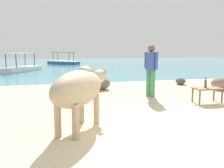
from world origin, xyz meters
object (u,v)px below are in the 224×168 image
object	(u,v)px
cow	(80,88)
boat_blue	(63,61)
person_standing	(151,67)
bottle	(206,83)
low_bench_table	(207,90)
boat_white	(21,67)

from	to	relation	value
cow	boat_blue	world-z (taller)	boat_blue
person_standing	bottle	bearing A→B (deg)	-73.48
cow	low_bench_table	size ratio (longest dim) A/B	2.49
cow	boat_blue	size ratio (longest dim) A/B	0.55
person_standing	boat_blue	distance (m)	19.30
low_bench_table	bottle	distance (m)	0.20
bottle	boat_blue	size ratio (longest dim) A/B	0.08
boat_blue	person_standing	bearing A→B (deg)	137.41
bottle	boat_white	bearing A→B (deg)	117.29
cow	bottle	world-z (taller)	cow
low_bench_table	bottle	world-z (taller)	bottle
bottle	boat_blue	bearing A→B (deg)	97.92
cow	boat_white	world-z (taller)	boat_white
boat_blue	boat_white	distance (m)	9.06
boat_white	low_bench_table	bearing A→B (deg)	-124.61
person_standing	boat_white	size ratio (longest dim) A/B	0.43
bottle	boat_white	distance (m)	13.48
cow	low_bench_table	bearing A→B (deg)	-36.57
person_standing	boat_white	world-z (taller)	person_standing
boat_white	person_standing	bearing A→B (deg)	-126.89
cow	low_bench_table	distance (m)	3.97
bottle	person_standing	world-z (taller)	person_standing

